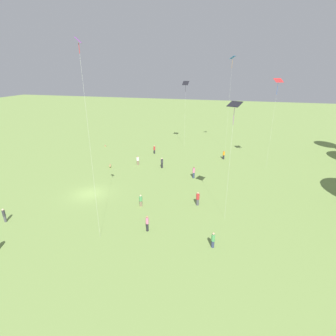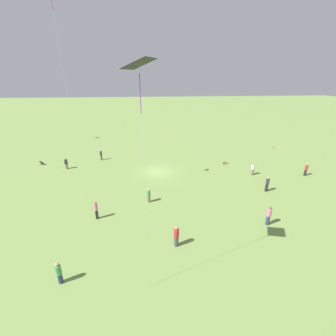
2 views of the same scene
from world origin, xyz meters
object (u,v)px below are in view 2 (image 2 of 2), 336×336
Objects in this scene: person_8 at (269,216)px; person_0 at (149,196)px; kite_4 at (139,73)px; person_6 at (253,169)px; person_1 at (66,164)px; kite_5 at (55,23)px; person_7 at (176,236)px; person_10 at (306,170)px; person_9 at (96,210)px; dog_1 at (41,162)px; picnic_bag_0 at (273,147)px; person_2 at (101,155)px; dog_0 at (224,162)px; person_5 at (59,273)px; person_4 at (267,184)px.

person_0 is at bearing 12.35° from person_8.
person_0 is at bearing -110.75° from kite_4.
person_6 is 0.86× the size of person_8.
kite_5 is (-4.56, 8.68, 16.10)m from person_1.
person_7 is 22.81m from person_10.
person_1 is 0.98× the size of person_6.
person_0 is 0.86× the size of person_9.
person_10 is (-21.49, -5.05, 0.10)m from person_0.
picnic_bag_0 is at bearing -40.88° from dog_1.
person_7 is 0.10× the size of kite_5.
person_9 is (-2.54, 16.47, 0.08)m from person_2.
person_8 reaches higher than person_7.
person_2 is (-4.41, -3.34, 0.09)m from person_1.
dog_1 is (16.27, -23.20, -12.55)m from kite_4.
person_7 reaches higher than picnic_bag_0.
dog_0 is (-16.83, -12.89, -0.60)m from person_9.
picnic_bag_0 is at bearing -53.91° from person_10.
person_0 is 17.81m from kite_5.
person_2 is 26.35m from person_8.
person_6 is 0.09× the size of kite_5.
person_0 is at bearing 58.93° from person_10.
person_5 is at bearing -52.24° from person_2.
picnic_bag_0 is (-11.74, -7.08, -0.16)m from dog_0.
person_8 is 2.24× the size of dog_0.
person_4 is (-21.50, 12.64, 0.05)m from person_2.
kite_4 is (14.48, 16.58, 12.11)m from person_6.
person_1 is 21.18m from person_5.
kite_4 is at bearing 81.66° from person_10.
kite_4 is at bearing -165.16° from person_9.
dog_0 is (-19.22, -8.44, -16.54)m from kite_5.
person_7 is 8.97m from person_8.
person_4 reaches higher than person_5.
person_0 is 15.92m from person_1.
person_9 is (7.13, -4.40, 0.04)m from person_7.
person_4 reaches higher than person_6.
kite_5 is at bearing 151.68° from person_7.
dog_1 is (16.39, -12.57, -0.43)m from person_0.
person_9 is (18.96, 3.83, 0.03)m from person_4.
person_6 is at bearing -82.61° from person_9.
person_9 is (-6.95, 13.13, 0.17)m from person_1.
person_9 is 1.06× the size of person_10.
person_8 reaches higher than person_4.
kite_4 is at bearing 13.62° from person_6.
person_7 is 20.59m from kite_5.
person_4 is 9.32m from dog_0.
kite_4 is (0.12, 10.63, 12.13)m from person_0.
person_8 is at bearing -101.59° from person_0.
person_5 reaches higher than dog_0.
person_5 is at bearing -64.05° from dog_0.
kite_5 is 24.95× the size of dog_1.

